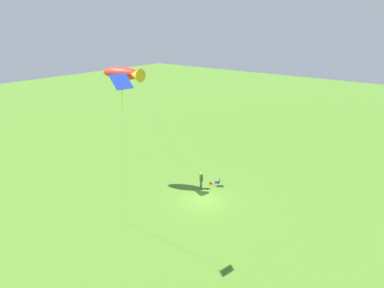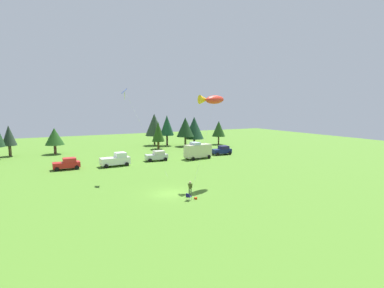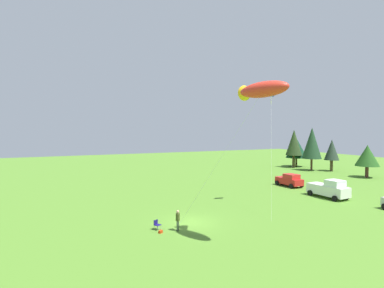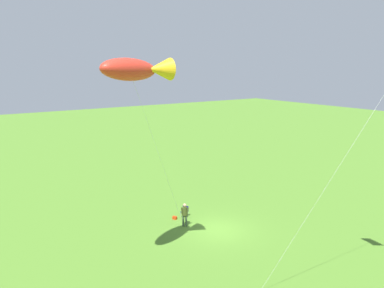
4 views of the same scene
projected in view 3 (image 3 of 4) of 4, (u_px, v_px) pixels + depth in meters
name	position (u px, v px, depth m)	size (l,w,h in m)	color
ground_plane	(191.00, 222.00, 27.41)	(160.00, 160.00, 0.00)	#4C7C27
person_kite_flyer	(178.00, 219.00, 25.03)	(0.51, 0.51, 1.74)	#41553A
folding_chair	(157.00, 224.00, 25.33)	(0.66, 0.66, 0.82)	#18125A
backpack_on_grass	(161.00, 232.00, 24.51)	(0.32, 0.22, 0.22)	red
car_red_sedan	(290.00, 180.00, 44.73)	(4.21, 2.21, 1.89)	red
truck_white_pickup	(329.00, 189.00, 37.22)	(5.09, 2.61, 2.34)	silver
kite_large_fish	(260.00, 90.00, 21.31)	(7.94, 5.72, 11.92)	red
kite_diamond_blue	(271.00, 96.00, 33.33)	(5.58, 4.62, 13.00)	blue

